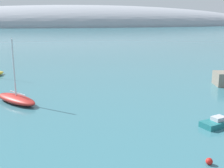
% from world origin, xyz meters
% --- Properties ---
extents(distant_ridge, '(344.15, 79.73, 35.47)m').
position_xyz_m(distant_ridge, '(1.94, 258.84, 0.00)').
color(distant_ridge, '#999EA8').
rests_on(distant_ridge, ground).
extents(sailboat_red_near_shore, '(6.38, 6.81, 7.89)m').
position_xyz_m(sailboat_red_near_shore, '(-13.35, 28.52, 0.55)').
color(sailboat_red_near_shore, red).
rests_on(sailboat_red_near_shore, water).
extents(motorboat_teal_foreground, '(5.68, 3.32, 0.97)m').
position_xyz_m(motorboat_teal_foreground, '(8.14, 17.82, 0.33)').
color(motorboat_teal_foreground, '#1E6B70').
rests_on(motorboat_teal_foreground, water).
extents(mooring_buoy_red, '(0.52, 0.52, 0.52)m').
position_xyz_m(mooring_buoy_red, '(2.98, 10.49, 0.26)').
color(mooring_buoy_red, red).
rests_on(mooring_buoy_red, water).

